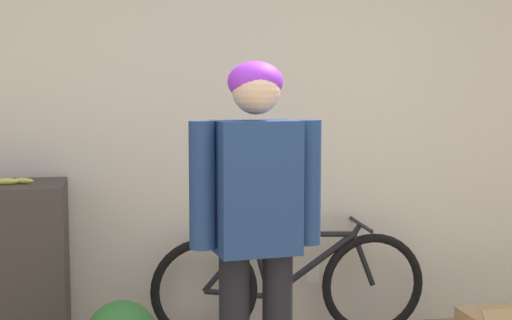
# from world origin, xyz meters

# --- Properties ---
(wall_back) EXTENTS (8.00, 0.07, 2.60)m
(wall_back) POSITION_xyz_m (0.00, 2.27, 1.30)
(wall_back) COLOR beige
(wall_back) RESTS_ON ground_plane
(person) EXTENTS (0.60, 0.28, 1.64)m
(person) POSITION_xyz_m (-0.07, 1.05, 0.98)
(person) COLOR black
(person) RESTS_ON ground_plane
(bicycle) EXTENTS (1.67, 0.46, 0.71)m
(bicycle) POSITION_xyz_m (0.35, 2.06, 0.34)
(bicycle) COLOR black
(bicycle) RESTS_ON ground_plane
(banana) EXTENTS (0.30, 0.08, 0.03)m
(banana) POSITION_xyz_m (-1.25, 1.93, 1.03)
(banana) COLOR #EAD64C
(banana) RESTS_ON side_shelf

